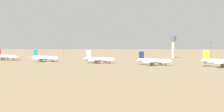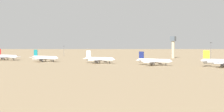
% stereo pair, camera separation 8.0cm
% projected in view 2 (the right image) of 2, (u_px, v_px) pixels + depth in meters
% --- Properties ---
extents(ground, '(4000.00, 4000.00, 0.00)m').
position_uv_depth(ground, '(114.00, 65.00, 294.95)').
color(ground, '#9E8460').
extents(ridge_far_west, '(382.28, 301.36, 76.99)m').
position_uv_depth(ridge_far_west, '(96.00, 36.00, 1375.75)').
color(ridge_far_west, slate).
rests_on(ridge_far_west, ground).
extents(ridge_west, '(263.29, 177.13, 75.95)m').
position_uv_depth(ridge_west, '(202.00, 36.00, 1295.25)').
color(ridge_west, gray).
rests_on(ridge_west, ground).
extents(parked_jet_red_1, '(32.80, 27.85, 10.84)m').
position_uv_depth(parked_jet_red_1, '(7.00, 57.00, 378.77)').
color(parked_jet_red_1, silver).
rests_on(parked_jet_red_1, ground).
extents(parked_jet_teal_2, '(32.45, 27.39, 10.71)m').
position_uv_depth(parked_jet_teal_2, '(45.00, 58.00, 348.45)').
color(parked_jet_teal_2, white).
rests_on(parked_jet_teal_2, ground).
extents(parked_jet_white_3, '(31.53, 26.57, 10.41)m').
position_uv_depth(parked_jet_white_3, '(99.00, 59.00, 322.97)').
color(parked_jet_white_3, white).
rests_on(parked_jet_white_3, ground).
extents(parked_jet_navy_4, '(31.12, 26.30, 10.27)m').
position_uv_depth(parked_jet_navy_4, '(154.00, 61.00, 294.10)').
color(parked_jet_navy_4, white).
rests_on(parked_jet_navy_4, ground).
extents(parked_jet_yellow_5, '(34.88, 29.34, 11.52)m').
position_uv_depth(parked_jet_yellow_5, '(223.00, 62.00, 273.36)').
color(parked_jet_yellow_5, silver).
rests_on(parked_jet_yellow_5, ground).
extents(control_tower, '(5.20, 5.20, 23.81)m').
position_uv_depth(control_tower, '(173.00, 45.00, 426.01)').
color(control_tower, '#C6B793').
rests_on(control_tower, ground).
extents(light_pole_west, '(1.80, 0.50, 12.77)m').
position_uv_depth(light_pole_west, '(64.00, 50.00, 489.19)').
color(light_pole_west, '#59595E').
rests_on(light_pole_west, ground).
extents(light_pole_east, '(1.80, 0.50, 17.19)m').
position_uv_depth(light_pole_east, '(211.00, 51.00, 352.74)').
color(light_pole_east, '#59595E').
rests_on(light_pole_east, ground).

